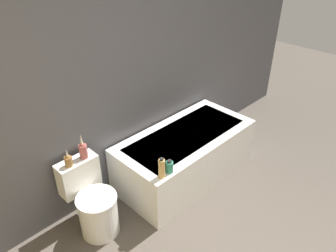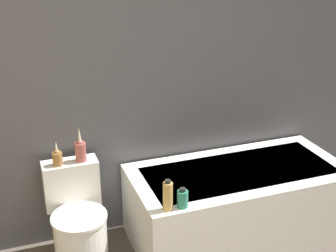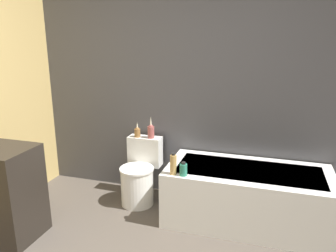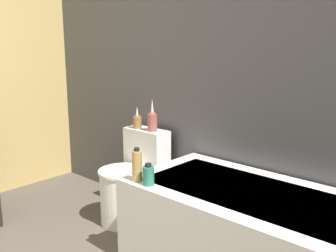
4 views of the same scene
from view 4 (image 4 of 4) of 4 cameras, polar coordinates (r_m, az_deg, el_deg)
wall_back_tiled at (r=2.83m, az=5.14°, el=11.00°), size 6.40×0.06×2.60m
bathtub at (r=2.34m, az=13.03°, el=-15.77°), size 1.55×0.75×0.55m
toilet at (r=3.05m, az=-5.54°, el=-8.22°), size 0.37×0.52×0.69m
vase_gold at (r=3.08m, az=-4.49°, el=0.77°), size 0.07×0.07×0.17m
vase_silver at (r=2.97m, az=-2.29°, el=0.84°), size 0.07×0.07×0.25m
shampoo_bottle_tall at (r=2.34m, az=-4.53°, el=-5.75°), size 0.06×0.06×0.21m
shampoo_bottle_short at (r=2.29m, az=-2.87°, el=-7.16°), size 0.07×0.07×0.13m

